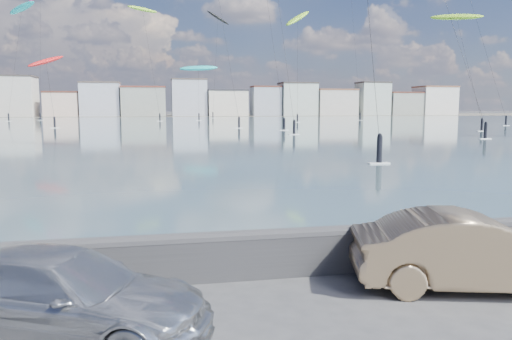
{
  "coord_description": "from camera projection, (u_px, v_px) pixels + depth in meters",
  "views": [
    {
      "loc": [
        -1.29,
        -7.58,
        3.71
      ],
      "look_at": [
        1.0,
        4.0,
        2.2
      ],
      "focal_mm": 35.0,
      "sensor_mm": 36.0,
      "label": 1
    }
  ],
  "objects": [
    {
      "name": "seawall",
      "position": [
        222.0,
        254.0,
        10.65
      ],
      "size": [
        400.0,
        0.36,
        1.08
      ],
      "color": "#28282B",
      "rests_on": "ground"
    },
    {
      "name": "ground",
      "position": [
        244.0,
        336.0,
        8.09
      ],
      "size": [
        700.0,
        700.0,
        0.0
      ],
      "primitive_type": "plane",
      "color": "#333335",
      "rests_on": "ground"
    },
    {
      "name": "car_champagne",
      "position": [
        471.0,
        251.0,
        10.13
      ],
      "size": [
        5.01,
        2.8,
        1.57
      ],
      "primitive_type": "imported",
      "rotation": [
        0.0,
        0.0,
        1.32
      ],
      "color": "tan",
      "rests_on": "ground"
    },
    {
      "name": "kitesurfer_5",
      "position": [
        143.0,
        11.0,
        130.24
      ],
      "size": [
        9.17,
        14.77,
        29.78
      ],
      "color": "#8CD826",
      "rests_on": "ground"
    },
    {
      "name": "kitesurfer_16",
      "position": [
        218.0,
        20.0,
        158.61
      ],
      "size": [
        7.59,
        9.6,
        34.17
      ],
      "color": "black",
      "rests_on": "ground"
    },
    {
      "name": "kitesurfer_15",
      "position": [
        22.0,
        9.0,
        134.64
      ],
      "size": [
        8.84,
        18.61,
        32.17
      ],
      "color": "#19BFBF",
      "rests_on": "ground"
    },
    {
      "name": "far_buildings",
      "position": [
        163.0,
        100.0,
        188.55
      ],
      "size": [
        240.79,
        13.26,
        14.6
      ],
      "color": "beige",
      "rests_on": "ground"
    },
    {
      "name": "far_shore_strip",
      "position": [
        160.0,
        115.0,
        202.68
      ],
      "size": [
        500.0,
        60.0,
        0.0
      ],
      "primitive_type": "cube",
      "color": "#4C473D",
      "rests_on": "ground"
    },
    {
      "name": "kitesurfer_11",
      "position": [
        198.0,
        68.0,
        135.38
      ],
      "size": [
        11.33,
        12.19,
        15.07
      ],
      "color": "#19BFBF",
      "rests_on": "ground"
    },
    {
      "name": "car_silver",
      "position": [
        62.0,
        295.0,
        7.96
      ],
      "size": [
        5.29,
        3.7,
        1.42
      ],
      "primitive_type": "imported",
      "rotation": [
        0.0,
        0.0,
        1.18
      ],
      "color": "#B6B9BD",
      "rests_on": "ground"
    },
    {
      "name": "bay_water",
      "position": [
        164.0,
        125.0,
        97.12
      ],
      "size": [
        500.0,
        177.0,
        0.0
      ],
      "primitive_type": "cube",
      "color": "#38525C",
      "rests_on": "ground"
    },
    {
      "name": "kitesurfer_19",
      "position": [
        457.0,
        18.0,
        84.55
      ],
      "size": [
        8.04,
        16.68,
        19.93
      ],
      "color": "#8CD826",
      "rests_on": "ground"
    },
    {
      "name": "kitesurfer_0",
      "position": [
        46.0,
        62.0,
        93.9
      ],
      "size": [
        7.36,
        15.81,
        13.97
      ],
      "color": "red",
      "rests_on": "ground"
    },
    {
      "name": "kitesurfer_13",
      "position": [
        298.0,
        19.0,
        127.05
      ],
      "size": [
        9.6,
        18.88,
        28.99
      ],
      "color": "#8CD826",
      "rests_on": "ground"
    }
  ]
}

